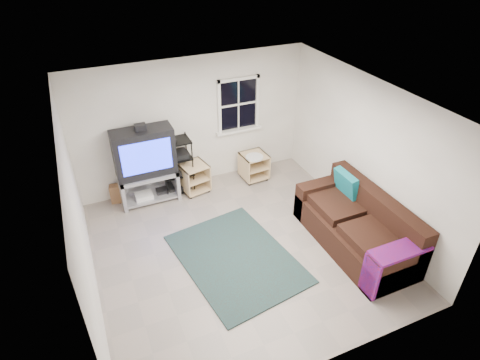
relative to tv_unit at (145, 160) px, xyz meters
name	(u,v)px	position (x,y,z in m)	size (l,w,h in m)	color
room	(238,108)	(2.00, 0.26, 0.59)	(4.60, 4.62, 4.60)	gray
tv_unit	(145,160)	(0.00, 0.00, 0.00)	(1.10, 0.55, 1.61)	#9D9EA5
av_rack	(177,169)	(0.59, 0.06, -0.38)	(0.59, 0.43, 1.17)	black
side_table_left	(193,176)	(0.89, -0.03, -0.57)	(0.59, 0.59, 0.59)	#D1B180
side_table_right	(253,164)	(2.18, -0.10, -0.56)	(0.54, 0.56, 0.59)	#D1B180
sofa	(357,227)	(2.87, -2.68, -0.52)	(1.00, 2.26, 1.03)	black
shag_rug	(236,258)	(0.89, -2.21, -0.87)	(1.60, 2.20, 0.03)	black
paper_bag	(117,194)	(-0.60, 0.17, -0.70)	(0.26, 0.16, 0.37)	#8B5C3E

